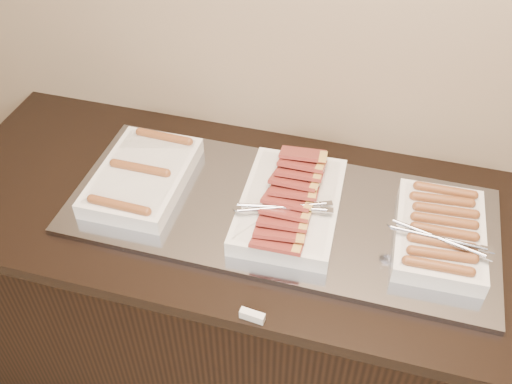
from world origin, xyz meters
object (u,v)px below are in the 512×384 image
(warming_tray, at_px, (280,212))
(dish_center, at_px, (290,203))
(dish_right, at_px, (440,233))
(counter, at_px, (278,307))
(dish_left, at_px, (143,176))

(warming_tray, relative_size, dish_center, 2.81)
(warming_tray, distance_m, dish_right, 0.44)
(counter, relative_size, warming_tray, 1.72)
(counter, distance_m, dish_left, 0.65)
(counter, height_order, dish_center, dish_center)
(warming_tray, distance_m, dish_center, 0.05)
(warming_tray, bearing_deg, dish_left, 180.00)
(counter, height_order, dish_left, dish_left)
(counter, relative_size, dish_left, 5.45)
(dish_center, bearing_deg, counter, 169.05)
(warming_tray, height_order, dish_center, dish_center)
(warming_tray, height_order, dish_right, dish_right)
(counter, distance_m, dish_right, 0.66)
(dish_center, relative_size, dish_right, 1.22)
(counter, relative_size, dish_right, 5.88)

